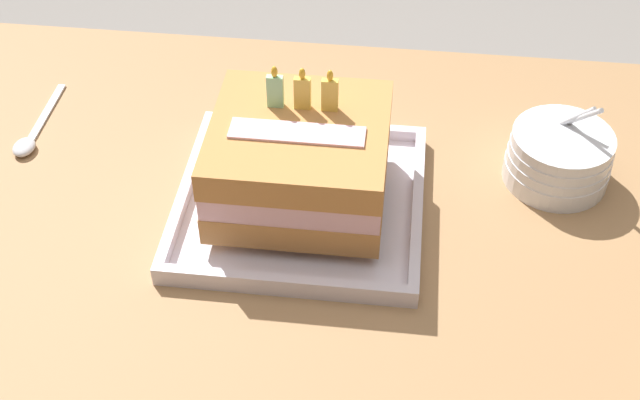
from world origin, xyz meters
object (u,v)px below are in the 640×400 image
Objects in this scene: foil_tray at (301,203)px; serving_spoon_near_tray at (29,139)px; birthday_cake at (300,160)px; bowl_stack at (559,157)px.

foil_tray is 1.80× the size of serving_spoon_near_tray.
birthday_cake reaches higher than foil_tray.
foil_tray reaches higher than serving_spoon_near_tray.
birthday_cake is 0.37m from serving_spoon_near_tray.
birthday_cake reaches higher than serving_spoon_near_tray.
foil_tray is at bearing -12.22° from serving_spoon_near_tray.
serving_spoon_near_tray is at bearing 167.80° from birthday_cake.
birthday_cake is 1.55× the size of bowl_stack.
birthday_cake is 1.23× the size of serving_spoon_near_tray.
birthday_cake is (-0.00, 0.00, 0.07)m from foil_tray.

